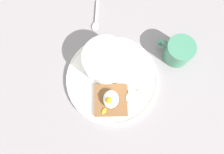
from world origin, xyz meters
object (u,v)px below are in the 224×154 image
at_px(banana_slice_left, 140,95).
at_px(toast_slice, 110,100).
at_px(banana_slice_back, 132,90).
at_px(oatmeal_bowl, 106,60).
at_px(spoon, 96,20).
at_px(banana_slice_front, 138,84).
at_px(banana_slice_right, 131,98).
at_px(coffee_mug, 178,51).
at_px(poached_egg, 110,99).

bearing_deg(banana_slice_left, toast_slice, 101.93).
bearing_deg(banana_slice_back, banana_slice_left, -122.36).
xyz_separation_m(oatmeal_bowl, spoon, (0.17, 0.05, -0.04)).
relative_size(oatmeal_bowl, spoon, 1.23).
distance_m(banana_slice_front, banana_slice_back, 0.03).
relative_size(banana_slice_front, banana_slice_right, 0.96).
xyz_separation_m(banana_slice_front, banana_slice_back, (-0.02, 0.02, -0.00)).
xyz_separation_m(banana_slice_right, coffee_mug, (0.16, -0.15, 0.02)).
height_order(toast_slice, poached_egg, poached_egg).
height_order(banana_slice_left, banana_slice_back, banana_slice_back).
relative_size(poached_egg, banana_slice_right, 1.67).
bearing_deg(banana_slice_right, oatmeal_bowl, 37.36).
bearing_deg(banana_slice_front, poached_egg, 122.40).
bearing_deg(banana_slice_right, banana_slice_left, -69.63).
relative_size(oatmeal_bowl, coffee_mug, 1.26).
bearing_deg(banana_slice_front, banana_slice_right, 154.73).
height_order(banana_slice_left, banana_slice_right, banana_slice_right).
xyz_separation_m(toast_slice, banana_slice_back, (0.04, -0.07, 0.00)).
height_order(poached_egg, spoon, poached_egg).
bearing_deg(spoon, toast_slice, -167.33).
height_order(oatmeal_bowl, coffee_mug, oatmeal_bowl).
xyz_separation_m(poached_egg, spoon, (0.29, 0.07, -0.03)).
bearing_deg(oatmeal_bowl, coffee_mug, -78.95).
distance_m(banana_slice_left, coffee_mug, 0.20).
relative_size(oatmeal_bowl, banana_slice_right, 3.26).
relative_size(poached_egg, coffee_mug, 0.65).
height_order(oatmeal_bowl, toast_slice, oatmeal_bowl).
height_order(toast_slice, spoon, toast_slice).
bearing_deg(coffee_mug, toast_slice, 127.95).
bearing_deg(banana_slice_back, banana_slice_front, -44.38).
xyz_separation_m(banana_slice_back, banana_slice_right, (-0.03, 0.00, -0.00)).
bearing_deg(banana_slice_left, banana_slice_back, 57.64).
relative_size(banana_slice_front, coffee_mug, 0.37).
height_order(banana_slice_right, spoon, banana_slice_right).
bearing_deg(poached_egg, oatmeal_bowl, 8.78).
bearing_deg(banana_slice_back, poached_egg, 117.96).
xyz_separation_m(poached_egg, banana_slice_back, (0.04, -0.07, -0.02)).
bearing_deg(toast_slice, poached_egg, 155.42).
bearing_deg(oatmeal_bowl, banana_slice_back, -134.14).
xyz_separation_m(banana_slice_left, coffee_mug, (0.15, -0.12, 0.02)).
bearing_deg(toast_slice, oatmeal_bowl, 9.07).
bearing_deg(banana_slice_left, banana_slice_front, 10.64).
relative_size(poached_egg, banana_slice_back, 1.89).
height_order(banana_slice_left, coffee_mug, coffee_mug).
distance_m(coffee_mug, spoon, 0.31).
xyz_separation_m(poached_egg, banana_slice_left, (0.02, -0.10, -0.02)).
height_order(toast_slice, banana_slice_right, banana_slice_right).
distance_m(oatmeal_bowl, banana_slice_back, 0.13).
height_order(poached_egg, banana_slice_left, poached_egg).
height_order(banana_slice_front, spoon, banana_slice_front).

